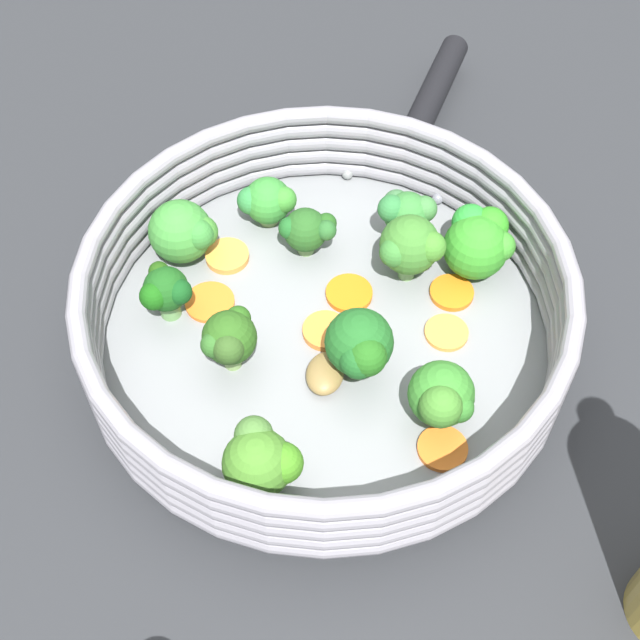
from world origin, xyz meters
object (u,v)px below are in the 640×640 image
object	(u,v)px
carrot_slice_3	(437,448)
broccoli_floret_2	(473,241)
carrot_slice_4	(222,256)
broccoli_floret_6	(354,347)
skillet	(320,337)
carrot_slice_2	(446,293)
broccoli_floret_1	(400,213)
broccoli_floret_5	(301,230)
carrot_slice_6	(324,336)
mushroom_piece_0	(314,373)
carrot_slice_5	(441,333)
broccoli_floret_7	(436,397)
broccoli_floret_9	(405,246)
carrot_slice_0	(205,302)
carrot_slice_1	(344,293)
broccoli_floret_4	(255,460)
broccoli_floret_10	(179,232)
broccoli_floret_0	(160,290)
broccoli_floret_3	(262,201)
broccoli_floret_8	(223,339)

from	to	relation	value
carrot_slice_3	broccoli_floret_2	world-z (taller)	broccoli_floret_2
carrot_slice_4	broccoli_floret_6	bearing A→B (deg)	43.07
broccoli_floret_2	skillet	bearing A→B (deg)	-60.33
carrot_slice_2	broccoli_floret_1	bearing A→B (deg)	-147.23
broccoli_floret_2	broccoli_floret_5	xyz separation A→B (m)	(-0.01, -0.12, -0.00)
carrot_slice_6	mushroom_piece_0	xyz separation A→B (m)	(0.03, -0.01, 0.00)
carrot_slice_5	broccoli_floret_7	size ratio (longest dim) A/B	0.59
carrot_slice_4	broccoli_floret_7	distance (m)	0.20
broccoli_floret_1	broccoli_floret_2	bearing A→B (deg)	64.60
mushroom_piece_0	broccoli_floret_9	bearing A→B (deg)	144.81
carrot_slice_0	carrot_slice_1	size ratio (longest dim) A/B	1.05
carrot_slice_3	broccoli_floret_5	xyz separation A→B (m)	(-0.16, -0.09, 0.02)
carrot_slice_0	broccoli_floret_2	world-z (taller)	broccoli_floret_2
broccoli_floret_4	broccoli_floret_10	xyz separation A→B (m)	(-0.18, -0.06, -0.00)
carrot_slice_3	broccoli_floret_0	xyz separation A→B (m)	(-0.10, -0.18, 0.03)
carrot_slice_2	broccoli_floret_0	size ratio (longest dim) A/B	0.72
carrot_slice_0	carrot_slice_2	bearing A→B (deg)	93.31
carrot_slice_3	broccoli_floret_5	world-z (taller)	broccoli_floret_5
broccoli_floret_3	broccoli_floret_5	distance (m)	0.04
broccoli_floret_5	broccoli_floret_10	bearing A→B (deg)	-86.23
broccoli_floret_1	broccoli_floret_4	world-z (taller)	broccoli_floret_4
carrot_slice_3	carrot_slice_0	bearing A→B (deg)	-126.28
carrot_slice_2	carrot_slice_0	bearing A→B (deg)	-86.69
broccoli_floret_1	broccoli_floret_7	size ratio (longest dim) A/B	0.91
carrot_slice_0	broccoli_floret_2	distance (m)	0.19
broccoli_floret_10	mushroom_piece_0	bearing A→B (deg)	42.59
carrot_slice_1	mushroom_piece_0	world-z (taller)	mushroom_piece_0
broccoli_floret_0	broccoli_floret_5	bearing A→B (deg)	122.55
carrot_slice_2	carrot_slice_4	size ratio (longest dim) A/B	0.98
broccoli_floret_8	carrot_slice_6	bearing A→B (deg)	109.61
carrot_slice_3	mushroom_piece_0	xyz separation A→B (m)	(-0.05, -0.08, 0.00)
broccoli_floret_7	broccoli_floret_10	world-z (taller)	broccoli_floret_7
broccoli_floret_3	broccoli_floret_10	world-z (taller)	broccoli_floret_10
carrot_slice_6	broccoli_floret_0	xyz separation A→B (m)	(-0.02, -0.11, 0.02)
carrot_slice_5	broccoli_floret_4	distance (m)	0.17
carrot_slice_2	broccoli_floret_10	bearing A→B (deg)	-100.10
mushroom_piece_0	skillet	bearing A→B (deg)	174.49
broccoli_floret_0	broccoli_floret_10	bearing A→B (deg)	172.65
skillet	broccoli_floret_7	size ratio (longest dim) A/B	6.13
carrot_slice_2	carrot_slice_4	bearing A→B (deg)	-101.16
skillet	broccoli_floret_2	size ratio (longest dim) A/B	5.97
broccoli_floret_5	mushroom_piece_0	bearing A→B (deg)	5.55
broccoli_floret_0	broccoli_floret_7	xyz separation A→B (m)	(0.08, 0.18, 0.00)
broccoli_floret_5	carrot_slice_3	bearing A→B (deg)	28.40
carrot_slice_0	broccoli_floret_6	bearing A→B (deg)	60.31
carrot_slice_6	broccoli_floret_2	bearing A→B (deg)	122.10
carrot_slice_2	broccoli_floret_4	size ratio (longest dim) A/B	0.64
carrot_slice_3	broccoli_floret_4	distance (m)	0.12
carrot_slice_0	broccoli_floret_4	distance (m)	0.15
broccoli_floret_4	broccoli_floret_1	bearing A→B (deg)	154.47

